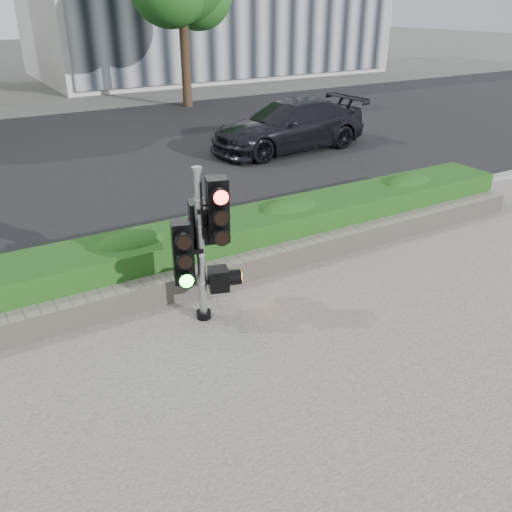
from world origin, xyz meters
name	(u,v)px	position (x,y,z in m)	size (l,w,h in m)	color
ground	(303,348)	(0.00, 0.00, 0.00)	(120.00, 120.00, 0.00)	#51514C
sidewalk	(473,493)	(0.00, -2.50, 0.01)	(16.00, 11.00, 0.03)	#9E9389
road	(84,158)	(0.00, 10.00, 0.01)	(60.00, 13.00, 0.02)	black
curb	(193,250)	(0.00, 3.15, 0.06)	(60.00, 0.25, 0.12)	gray
stone_wall	(228,272)	(0.00, 1.90, 0.20)	(12.00, 0.32, 0.34)	gray
hedge	(208,245)	(0.00, 2.55, 0.37)	(12.00, 1.00, 0.68)	#317B26
traffic_signal	(202,238)	(-0.71, 1.21, 1.15)	(0.75, 0.62, 2.03)	black
car_dark	(289,125)	(5.14, 7.96, 0.68)	(1.84, 4.53, 1.32)	black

